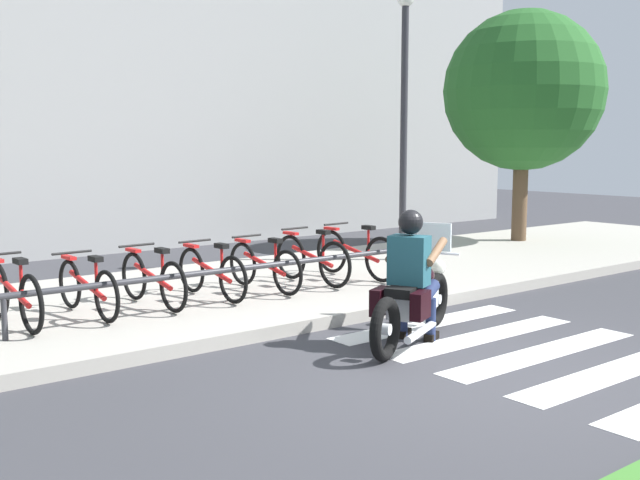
% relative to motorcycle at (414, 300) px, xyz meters
% --- Properties ---
extents(ground_plane, '(48.00, 48.00, 0.00)m').
position_rel_motorcycle_xyz_m(ground_plane, '(-0.28, -1.13, -0.46)').
color(ground_plane, '#38383D').
extents(sidewalk, '(24.00, 4.40, 0.15)m').
position_rel_motorcycle_xyz_m(sidewalk, '(-0.28, 3.19, -0.38)').
color(sidewalk, '#A8A399').
rests_on(sidewalk, ground).
extents(crosswalk_stripe_1, '(2.80, 0.40, 0.01)m').
position_rel_motorcycle_xyz_m(crosswalk_stripe_1, '(0.73, -1.93, -0.46)').
color(crosswalk_stripe_1, white).
rests_on(crosswalk_stripe_1, ground).
extents(crosswalk_stripe_2, '(2.80, 0.40, 0.01)m').
position_rel_motorcycle_xyz_m(crosswalk_stripe_2, '(0.73, -1.13, -0.46)').
color(crosswalk_stripe_2, white).
rests_on(crosswalk_stripe_2, ground).
extents(crosswalk_stripe_3, '(2.80, 0.40, 0.01)m').
position_rel_motorcycle_xyz_m(crosswalk_stripe_3, '(0.73, -0.33, -0.46)').
color(crosswalk_stripe_3, white).
rests_on(crosswalk_stripe_3, ground).
extents(crosswalk_stripe_4, '(2.80, 0.40, 0.01)m').
position_rel_motorcycle_xyz_m(crosswalk_stripe_4, '(0.73, 0.47, -0.46)').
color(crosswalk_stripe_4, white).
rests_on(crosswalk_stripe_4, ground).
extents(motorcycle, '(2.08, 1.10, 1.23)m').
position_rel_motorcycle_xyz_m(motorcycle, '(0.00, 0.00, 0.00)').
color(motorcycle, black).
rests_on(motorcycle, ground).
extents(rider, '(0.76, 0.70, 1.44)m').
position_rel_motorcycle_xyz_m(rider, '(-0.07, -0.03, 0.37)').
color(rider, '#1E4C59').
rests_on(rider, ground).
extents(bicycle_0, '(0.48, 1.65, 0.77)m').
position_rel_motorcycle_xyz_m(bicycle_0, '(-3.37, 2.72, 0.04)').
color(bicycle_0, black).
rests_on(bicycle_0, sidewalk).
extents(bicycle_1, '(0.48, 1.59, 0.72)m').
position_rel_motorcycle_xyz_m(bicycle_1, '(-2.55, 2.72, 0.02)').
color(bicycle_1, black).
rests_on(bicycle_1, sidewalk).
extents(bicycle_2, '(0.48, 1.59, 0.74)m').
position_rel_motorcycle_xyz_m(bicycle_2, '(-1.74, 2.72, 0.03)').
color(bicycle_2, black).
rests_on(bicycle_2, sidewalk).
extents(bicycle_3, '(0.48, 1.57, 0.73)m').
position_rel_motorcycle_xyz_m(bicycle_3, '(-0.93, 2.72, 0.03)').
color(bicycle_3, black).
rests_on(bicycle_3, sidewalk).
extents(bicycle_4, '(0.48, 1.60, 0.73)m').
position_rel_motorcycle_xyz_m(bicycle_4, '(-0.12, 2.72, 0.03)').
color(bicycle_4, black).
rests_on(bicycle_4, sidewalk).
extents(bicycle_5, '(0.48, 1.61, 0.79)m').
position_rel_motorcycle_xyz_m(bicycle_5, '(0.69, 2.72, 0.05)').
color(bicycle_5, black).
rests_on(bicycle_5, sidewalk).
extents(bicycle_6, '(0.48, 1.73, 0.80)m').
position_rel_motorcycle_xyz_m(bicycle_6, '(1.50, 2.72, 0.05)').
color(bicycle_6, black).
rests_on(bicycle_6, sidewalk).
extents(bike_rack, '(5.47, 0.07, 0.49)m').
position_rel_motorcycle_xyz_m(bike_rack, '(-0.93, 2.16, 0.12)').
color(bike_rack, '#333338').
rests_on(bike_rack, sidewalk).
extents(street_lamp, '(0.28, 0.28, 4.67)m').
position_rel_motorcycle_xyz_m(street_lamp, '(3.31, 3.59, 2.34)').
color(street_lamp, '#2D2D33').
rests_on(street_lamp, ground).
extents(tree_near_rack, '(3.23, 3.23, 4.83)m').
position_rel_motorcycle_xyz_m(tree_near_rack, '(7.07, 3.99, 2.74)').
color(tree_near_rack, brown).
rests_on(tree_near_rack, ground).
extents(building_backdrop, '(24.00, 1.20, 9.41)m').
position_rel_motorcycle_xyz_m(building_backdrop, '(-0.28, 8.89, 4.25)').
color(building_backdrop, '#999999').
rests_on(building_backdrop, ground).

